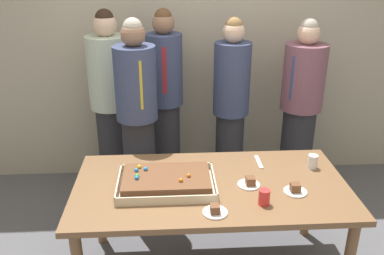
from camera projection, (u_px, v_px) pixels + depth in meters
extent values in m
cube|color=#B2A893|center=(195.00, 27.00, 3.92)|extent=(8.00, 0.12, 3.00)
cube|color=brown|center=(211.00, 187.00, 2.76)|extent=(1.82, 0.94, 0.04)
cylinder|color=brown|center=(99.00, 204.00, 3.21)|extent=(0.07, 0.07, 0.69)
cylinder|color=brown|center=(308.00, 198.00, 3.30)|extent=(0.07, 0.07, 0.69)
cube|color=beige|center=(167.00, 186.00, 2.71)|extent=(0.64, 0.43, 0.01)
cube|color=beige|center=(167.00, 200.00, 2.51)|extent=(0.64, 0.01, 0.05)
cube|color=beige|center=(166.00, 167.00, 2.89)|extent=(0.64, 0.01, 0.05)
cube|color=beige|center=(118.00, 184.00, 2.68)|extent=(0.01, 0.43, 0.05)
cube|color=beige|center=(214.00, 181.00, 2.72)|extent=(0.01, 0.43, 0.05)
cube|color=brown|center=(166.00, 180.00, 2.69)|extent=(0.57, 0.36, 0.08)
sphere|color=#2D84E0|center=(137.00, 178.00, 2.63)|extent=(0.03, 0.03, 0.03)
sphere|color=orange|center=(189.00, 175.00, 2.66)|extent=(0.03, 0.03, 0.03)
sphere|color=green|center=(137.00, 176.00, 2.65)|extent=(0.03, 0.03, 0.03)
sphere|color=yellow|center=(139.00, 167.00, 2.77)|extent=(0.03, 0.03, 0.03)
sphere|color=#2D84E0|center=(146.00, 169.00, 2.74)|extent=(0.03, 0.03, 0.03)
sphere|color=#2D84E0|center=(136.00, 170.00, 2.73)|extent=(0.03, 0.03, 0.03)
sphere|color=orange|center=(181.00, 180.00, 2.60)|extent=(0.03, 0.03, 0.03)
cylinder|color=white|center=(295.00, 192.00, 2.65)|extent=(0.15, 0.15, 0.01)
cube|color=brown|center=(295.00, 188.00, 2.64)|extent=(0.06, 0.06, 0.06)
cylinder|color=white|center=(215.00, 212.00, 2.44)|extent=(0.15, 0.15, 0.01)
cube|color=brown|center=(215.00, 209.00, 2.42)|extent=(0.06, 0.06, 0.05)
cylinder|color=white|center=(249.00, 185.00, 2.73)|extent=(0.15, 0.15, 0.01)
cube|color=brown|center=(250.00, 181.00, 2.72)|extent=(0.06, 0.06, 0.05)
cylinder|color=white|center=(313.00, 162.00, 2.94)|extent=(0.07, 0.07, 0.10)
cylinder|color=red|center=(264.00, 197.00, 2.51)|extent=(0.07, 0.07, 0.10)
cube|color=silver|center=(259.00, 162.00, 3.03)|extent=(0.03, 0.20, 0.01)
cylinder|color=#28282D|center=(140.00, 167.00, 3.55)|extent=(0.27, 0.27, 0.91)
cylinder|color=#384266|center=(136.00, 83.00, 3.26)|extent=(0.33, 0.33, 0.59)
cube|color=gold|center=(140.00, 85.00, 3.11)|extent=(0.04, 0.02, 0.38)
sphere|color=#8C664C|center=(133.00, 35.00, 3.11)|extent=(0.19, 0.19, 0.19)
sphere|color=#B2A899|center=(132.00, 27.00, 3.09)|extent=(0.15, 0.15, 0.15)
cylinder|color=#28282D|center=(229.00, 153.00, 3.91)|extent=(0.26, 0.26, 0.81)
cylinder|color=#384266|center=(232.00, 79.00, 3.63)|extent=(0.32, 0.32, 0.64)
sphere|color=beige|center=(234.00, 32.00, 3.47)|extent=(0.19, 0.19, 0.19)
sphere|color=olive|center=(234.00, 26.00, 3.45)|extent=(0.15, 0.15, 0.15)
cylinder|color=#28282D|center=(167.00, 147.00, 3.94)|extent=(0.26, 0.26, 0.89)
cylinder|color=#384266|center=(164.00, 70.00, 3.64)|extent=(0.32, 0.32, 0.63)
cube|color=maroon|center=(164.00, 71.00, 3.49)|extent=(0.04, 0.02, 0.40)
sphere|color=#8C664C|center=(163.00, 23.00, 3.49)|extent=(0.19, 0.19, 0.19)
sphere|color=brown|center=(163.00, 17.00, 3.47)|extent=(0.15, 0.15, 0.15)
cylinder|color=#28282D|center=(296.00, 150.00, 3.94)|extent=(0.30, 0.30, 0.84)
cylinder|color=#7A4C5B|center=(304.00, 77.00, 3.66)|extent=(0.38, 0.38, 0.59)
cube|color=navy|center=(293.00, 78.00, 3.53)|extent=(0.04, 0.02, 0.38)
sphere|color=beige|center=(309.00, 34.00, 3.51)|extent=(0.20, 0.20, 0.20)
sphere|color=#B2A899|center=(309.00, 27.00, 3.49)|extent=(0.15, 0.15, 0.15)
cylinder|color=#28282D|center=(115.00, 149.00, 3.94)|extent=(0.30, 0.30, 0.85)
cylinder|color=#B7C6B2|center=(109.00, 73.00, 3.64)|extent=(0.37, 0.37, 0.65)
sphere|color=beige|center=(105.00, 25.00, 3.48)|extent=(0.20, 0.20, 0.20)
sphere|color=black|center=(104.00, 18.00, 3.46)|extent=(0.16, 0.16, 0.16)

